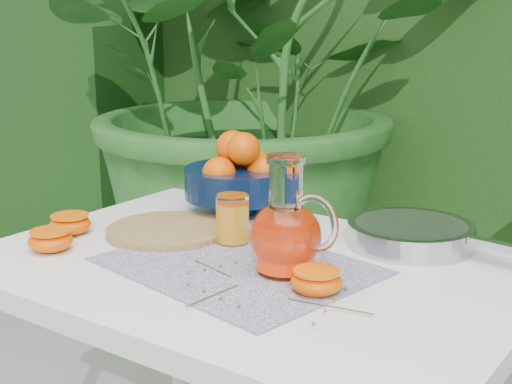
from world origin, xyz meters
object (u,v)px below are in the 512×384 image
Objects in this scene: cutting_board at (168,231)px; saute_pan at (412,234)px; white_table at (250,303)px; juice_pitcher at (287,233)px; fruit_bowl at (239,175)px.

saute_pan reaches higher than cutting_board.
juice_pitcher reaches higher than white_table.
saute_pan is (0.12, 0.28, -0.05)m from juice_pitcher.
fruit_bowl reaches higher than white_table.
fruit_bowl is 0.43m from saute_pan.
saute_pan is (0.42, 0.00, -0.06)m from fruit_bowl.
white_table is 0.35m from saute_pan.
juice_pitcher is 0.30m from saute_pan.
juice_pitcher is (0.33, -0.05, 0.07)m from cutting_board.
fruit_bowl reaches higher than cutting_board.
white_table is 3.65× the size of fruit_bowl.
saute_pan is (0.21, 0.26, 0.11)m from white_table.
juice_pitcher reaches higher than cutting_board.
cutting_board is at bearing 170.91° from white_table.
white_table is 0.26m from cutting_board.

